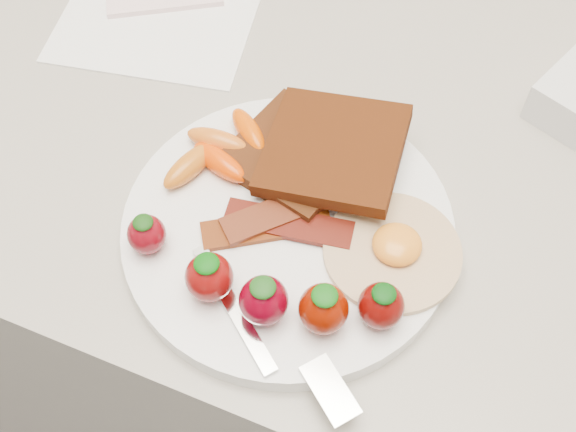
% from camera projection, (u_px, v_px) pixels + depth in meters
% --- Properties ---
extents(counter, '(2.00, 0.60, 0.90)m').
position_uv_depth(counter, '(325.00, 316.00, 1.05)').
color(counter, gray).
rests_on(counter, ground).
extents(plate, '(0.27, 0.27, 0.02)m').
position_uv_depth(plate, '(288.00, 229.00, 0.59)').
color(plate, white).
rests_on(plate, counter).
extents(toast_lower, '(0.12, 0.12, 0.01)m').
position_uv_depth(toast_lower, '(296.00, 154.00, 0.61)').
color(toast_lower, black).
rests_on(toast_lower, plate).
extents(toast_upper, '(0.12, 0.12, 0.03)m').
position_uv_depth(toast_upper, '(333.00, 149.00, 0.60)').
color(toast_upper, black).
rests_on(toast_upper, toast_lower).
extents(fried_egg, '(0.14, 0.14, 0.02)m').
position_uv_depth(fried_egg, '(394.00, 249.00, 0.56)').
color(fried_egg, beige).
rests_on(fried_egg, plate).
extents(bacon_strips, '(0.12, 0.10, 0.01)m').
position_uv_depth(bacon_strips, '(280.00, 220.00, 0.58)').
color(bacon_strips, '#3B1002').
rests_on(bacon_strips, plate).
extents(baby_carrots, '(0.08, 0.11, 0.02)m').
position_uv_depth(baby_carrots, '(218.00, 151.00, 0.61)').
color(baby_carrots, orange).
rests_on(baby_carrots, plate).
extents(strawberries, '(0.22, 0.06, 0.05)m').
position_uv_depth(strawberries, '(271.00, 289.00, 0.53)').
color(strawberries, maroon).
rests_on(strawberries, plate).
extents(fork, '(0.17, 0.10, 0.00)m').
position_uv_depth(fork, '(276.00, 344.00, 0.52)').
color(fork, silver).
rests_on(fork, plate).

